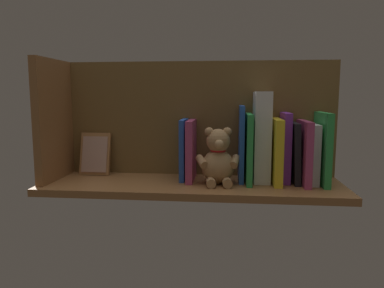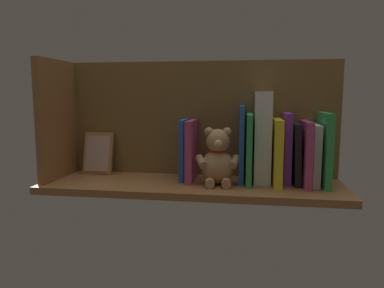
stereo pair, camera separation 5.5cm
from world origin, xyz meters
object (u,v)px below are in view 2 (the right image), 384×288
book_0 (324,149)px  teddy_bear (218,159)px  picture_frame_leaning (98,153)px  dictionary_thick_white (262,137)px

book_0 → teddy_bear: (31.89, 3.95, -3.30)cm
teddy_bear → picture_frame_leaning: size_ratio=1.21×
book_0 → dictionary_thick_white: 18.72cm
dictionary_thick_white → picture_frame_leaning: 56.82cm
book_0 → teddy_bear: bearing=7.1°
dictionary_thick_white → picture_frame_leaning: size_ratio=1.95×
book_0 → picture_frame_leaning: size_ratio=1.52×
book_0 → dictionary_thick_white: dictionary_thick_white is taller
picture_frame_leaning → book_0: bearing=175.8°
teddy_bear → dictionary_thick_white: bearing=-163.0°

